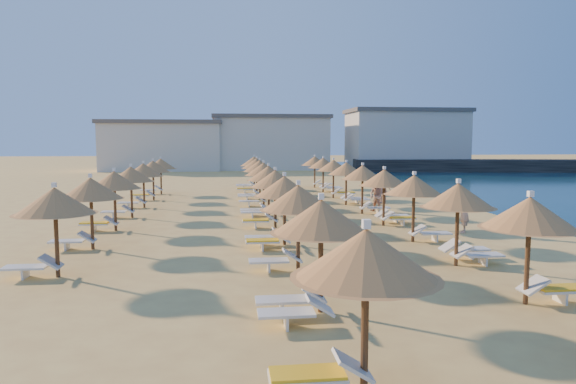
{
  "coord_description": "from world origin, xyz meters",
  "views": [
    {
      "loc": [
        -4.08,
        -22.02,
        3.96
      ],
      "look_at": [
        -1.07,
        4.0,
        1.3
      ],
      "focal_mm": 32.0,
      "sensor_mm": 36.0,
      "label": 1
    }
  ],
  "objects": [
    {
      "name": "beachgoer_a",
      "position": [
        5.89,
        -1.32,
        0.9
      ],
      "size": [
        0.66,
        0.77,
        1.8
      ],
      "primitive_type": "imported",
      "rotation": [
        0.0,
        0.0,
        -1.98
      ],
      "color": "tan",
      "rests_on": "ground"
    },
    {
      "name": "hotel_blocks",
      "position": [
        4.06,
        46.76,
        3.7
      ],
      "size": [
        48.02,
        11.1,
        8.1
      ],
      "color": "beige",
      "rests_on": "ground"
    },
    {
      "name": "jetty",
      "position": [
        26.57,
        39.43,
        0.75
      ],
      "size": [
        30.25,
        8.71,
        1.5
      ],
      "primitive_type": "cube",
      "rotation": [
        0.0,
        0.0,
        -0.16
      ],
      "color": "black",
      "rests_on": "ground"
    },
    {
      "name": "parasol_row_west",
      "position": [
        -2.01,
        2.81,
        2.18
      ],
      "size": [
        2.35,
        36.98,
        2.76
      ],
      "color": "brown",
      "rests_on": "ground"
    },
    {
      "name": "parasol_row_east",
      "position": [
        3.03,
        2.81,
        2.18
      ],
      "size": [
        2.35,
        36.98,
        2.76
      ],
      "color": "brown",
      "rests_on": "ground"
    },
    {
      "name": "parasol_row_inland",
      "position": [
        -9.03,
        4.73,
        2.18
      ],
      "size": [
        2.35,
        25.44,
        2.76
      ],
      "color": "brown",
      "rests_on": "ground"
    },
    {
      "name": "beachgoer_b",
      "position": [
        4.02,
        5.41,
        0.89
      ],
      "size": [
        1.06,
        1.09,
        1.77
      ],
      "primitive_type": "imported",
      "rotation": [
        0.0,
        0.0,
        -0.9
      ],
      "color": "tan",
      "rests_on": "ground"
    },
    {
      "name": "beachgoer_c",
      "position": [
        5.47,
        8.95,
        0.84
      ],
      "size": [
        1.04,
        0.89,
        1.68
      ],
      "primitive_type": "imported",
      "rotation": [
        0.0,
        0.0,
        -0.6
      ],
      "color": "tan",
      "rests_on": "ground"
    },
    {
      "name": "ground",
      "position": [
        0.0,
        0.0,
        0.0
      ],
      "size": [
        220.0,
        220.0,
        0.0
      ],
      "primitive_type": "plane",
      "color": "#E2BF63",
      "rests_on": "ground"
    },
    {
      "name": "loungers",
      "position": [
        -1.49,
        3.03,
        0.34
      ],
      "size": [
        15.08,
        35.21,
        0.66
      ],
      "color": "silver",
      "rests_on": "ground"
    }
  ]
}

